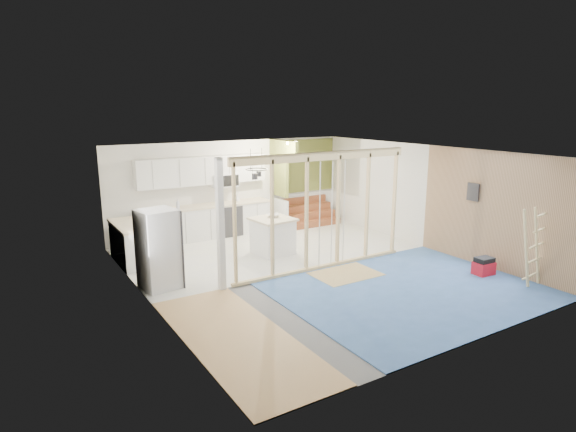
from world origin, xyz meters
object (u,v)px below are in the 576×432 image
island (273,236)px  toolbox (484,267)px  fridge (159,250)px  ladder (533,247)px

island → toolbox: (3.08, -3.66, -0.26)m
fridge → ladder: bearing=-40.6°
toolbox → ladder: (0.18, -0.92, 0.64)m
fridge → toolbox: (6.10, -2.87, -0.61)m
island → ladder: (3.26, -4.58, 0.38)m
ladder → toolbox: bearing=108.8°
fridge → ladder: (6.28, -3.79, 0.03)m
fridge → toolbox: fridge is taller
island → ladder: bearing=-60.4°
fridge → toolbox: size_ratio=3.66×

